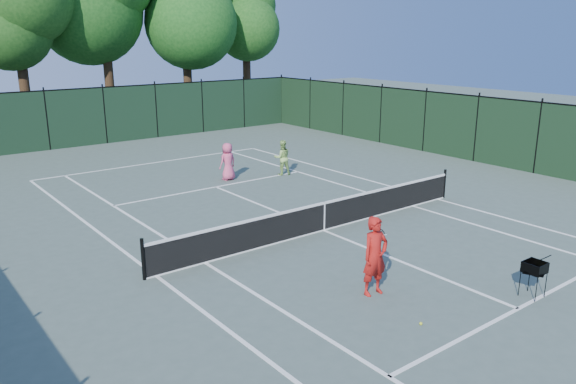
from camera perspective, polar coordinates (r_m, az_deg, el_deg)
ground at (r=17.14m, az=3.66°, el=-3.92°), size 90.00×90.00×0.00m
sideline_doubles_left at (r=14.35m, az=-13.20°, el=-8.32°), size 0.10×23.77×0.01m
sideline_doubles_right at (r=21.01m, az=14.98°, el=-0.71°), size 0.10×23.77×0.01m
sideline_singles_left at (r=14.91m, az=-8.40°, el=-7.13°), size 0.10×23.77×0.01m
sideline_singles_right at (r=19.97m, az=12.57°, el=-1.40°), size 0.10×23.77×0.01m
baseline_far at (r=26.86m, az=-13.33°, el=2.93°), size 10.97×0.10×0.01m
service_line_near at (r=13.42m, az=22.35°, el=-10.90°), size 8.23×0.10×0.01m
service_line_far at (r=22.11m, az=-7.34°, el=0.52°), size 8.23×0.10×0.01m
center_service_line at (r=17.14m, az=3.66°, el=-3.91°), size 0.10×12.80×0.01m
tennis_net at (r=16.98m, az=3.69°, el=-2.41°), size 11.69×0.09×1.06m
fence_far at (r=32.20m, az=-18.11°, el=7.36°), size 24.00×0.05×3.00m
fence_right at (r=26.08m, az=24.03°, el=4.97°), size 0.05×36.00×3.00m
tree_5 at (r=41.08m, az=-4.34°, el=18.40°), size 5.80×5.80×12.23m
coach at (r=12.90m, az=8.84°, el=-6.44°), size 0.99×0.61×1.85m
player_pink at (r=22.98m, az=-6.13°, el=3.10°), size 0.80×0.58×1.53m
player_green at (r=23.73m, az=-0.59°, el=3.52°), size 0.87×0.78×1.48m
ball_hopper at (r=13.85m, az=23.77°, el=-7.05°), size 0.57×0.57×0.84m
loose_ball_midcourt at (r=12.12m, az=13.34°, el=-12.87°), size 0.07×0.07×0.07m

